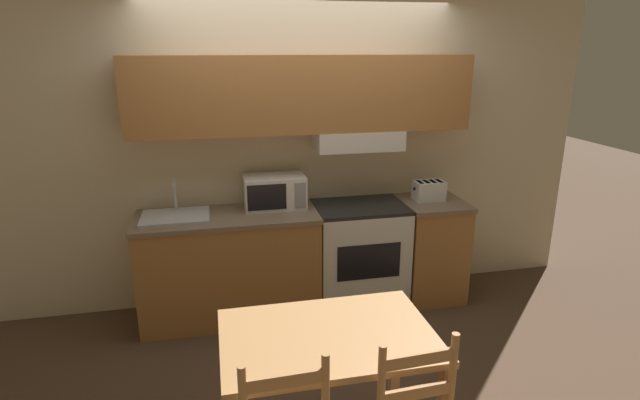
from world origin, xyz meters
The scene contains 9 objects.
ground_plane centered at (0.00, 0.00, 0.00)m, with size 16.00×16.00×0.00m, color #4C3828.
wall_back centered at (0.01, -0.06, 1.50)m, with size 5.11×0.38×2.55m.
lower_counter_main centered at (-0.65, -0.29, 0.44)m, with size 1.43×0.59×0.89m.
lower_counter_right_stub centered at (1.10, -0.29, 0.44)m, with size 0.53×0.59×0.89m.
stove_range centered at (0.45, -0.28, 0.44)m, with size 0.75×0.56×0.89m.
microwave centered at (-0.25, -0.17, 1.02)m, with size 0.50×0.31×0.27m.
toaster centered at (1.07, -0.26, 0.97)m, with size 0.27×0.17×0.17m.
sink_basin centered at (-1.04, -0.28, 0.90)m, with size 0.51×0.39×0.28m.
dining_table centered at (-0.21, -1.93, 0.65)m, with size 1.08×0.72×0.76m.
Camera 1 is at (-0.72, -4.08, 2.15)m, focal length 28.00 mm.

